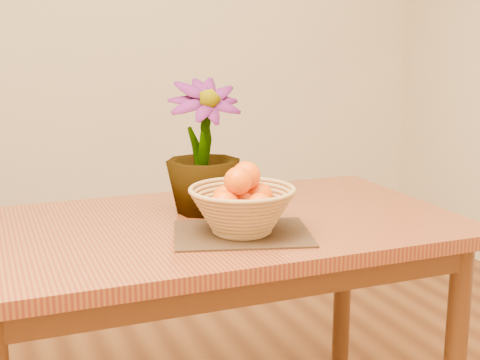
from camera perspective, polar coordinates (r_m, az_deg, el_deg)
name	(u,v)px	position (r m, az deg, el deg)	size (l,w,h in m)	color
wall_back	(92,19)	(3.74, -12.55, 13.29)	(4.00, 0.02, 2.70)	beige
table	(215,250)	(1.94, -2.12, -6.02)	(1.40, 0.80, 0.75)	brown
placemat	(242,234)	(1.79, 0.18, -4.59)	(0.36, 0.27, 0.01)	#372514
wicker_basket	(242,212)	(1.77, 0.18, -2.74)	(0.29, 0.29, 0.12)	#B4844B
orange_pile	(242,194)	(1.76, 0.19, -1.23)	(0.20, 0.19, 0.14)	#F95E04
potted_plant	(203,147)	(1.97, -3.17, 2.84)	(0.22, 0.22, 0.40)	#184614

